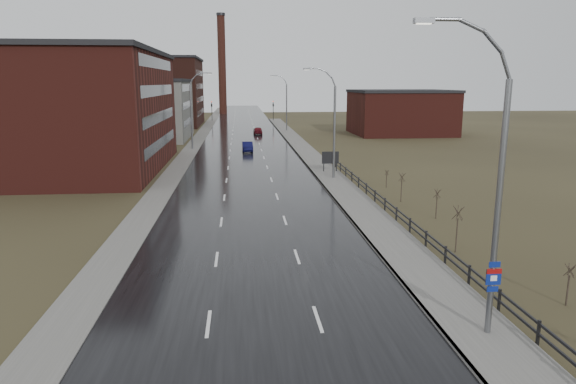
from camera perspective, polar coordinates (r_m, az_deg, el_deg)
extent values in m
plane|color=#2D2819|center=(18.77, -2.12, -19.71)|extent=(320.00, 320.00, 0.00)
cube|color=black|center=(76.57, -4.70, 4.65)|extent=(14.00, 300.00, 0.06)
cube|color=#595651|center=(52.72, 5.05, 1.33)|extent=(3.20, 180.00, 0.18)
cube|color=slate|center=(52.47, 3.42, 1.30)|extent=(0.16, 180.00, 0.18)
cube|color=#595651|center=(76.92, -10.84, 4.53)|extent=(2.40, 260.00, 0.12)
cube|color=#471914|center=(64.27, -23.88, 8.04)|extent=(22.00, 28.00, 13.00)
cube|color=black|center=(64.27, -24.40, 14.04)|extent=(22.44, 28.56, 0.50)
cube|color=black|center=(62.00, -13.90, 5.35)|extent=(0.06, 22.40, 1.20)
cube|color=black|center=(61.74, -14.04, 8.12)|extent=(0.06, 22.40, 1.20)
cube|color=black|center=(61.63, -14.18, 10.90)|extent=(0.06, 22.40, 1.20)
cube|color=black|center=(61.66, -14.33, 13.68)|extent=(0.06, 22.40, 1.20)
cube|color=slate|center=(95.61, -15.88, 8.70)|extent=(16.00, 20.00, 10.00)
cube|color=black|center=(95.49, -16.06, 11.84)|extent=(16.32, 20.40, 0.50)
cube|color=black|center=(94.63, -11.01, 7.69)|extent=(0.06, 16.00, 1.20)
cube|color=black|center=(94.46, -11.08, 9.50)|extent=(0.06, 16.00, 1.20)
cube|color=black|center=(94.38, -11.16, 11.32)|extent=(0.06, 16.00, 1.20)
cube|color=#331611|center=(125.92, -15.76, 10.55)|extent=(26.00, 24.00, 15.00)
cube|color=black|center=(126.01, -15.97, 14.07)|extent=(26.52, 24.48, 0.50)
cube|color=black|center=(124.46, -9.69, 8.74)|extent=(0.06, 19.20, 1.20)
cube|color=black|center=(124.33, -9.74, 10.12)|extent=(0.06, 19.20, 1.20)
cube|color=black|center=(124.28, -9.79, 11.50)|extent=(0.06, 19.20, 1.20)
cube|color=black|center=(124.29, -9.84, 12.88)|extent=(0.06, 19.20, 1.20)
cube|color=#471914|center=(102.93, 12.40, 8.53)|extent=(18.00, 16.00, 8.00)
cube|color=black|center=(102.78, 12.51, 10.89)|extent=(18.36, 16.32, 0.50)
cylinder|color=#331611|center=(166.09, -7.35, 13.75)|extent=(2.40, 2.40, 30.00)
cylinder|color=black|center=(167.26, -7.49, 18.99)|extent=(2.70, 2.70, 0.80)
cylinder|color=slate|center=(20.94, 22.25, -2.33)|extent=(0.24, 0.24, 10.00)
cylinder|color=slate|center=(20.28, 23.02, 12.78)|extent=(0.57, 0.14, 1.12)
cylinder|color=slate|center=(20.07, 21.79, 15.23)|extent=(0.91, 0.14, 0.91)
cylinder|color=slate|center=(19.77, 19.72, 17.03)|extent=(1.12, 0.14, 0.57)
cylinder|color=slate|center=(19.41, 17.06, 17.87)|extent=(1.15, 0.14, 0.14)
cube|color=slate|center=(19.15, 14.86, 17.93)|extent=(0.70, 0.28, 0.18)
cube|color=silver|center=(19.13, 14.85, 17.63)|extent=(0.50, 0.20, 0.04)
cube|color=navy|center=(21.38, 21.98, -7.48)|extent=(0.45, 0.04, 0.22)
cube|color=navy|center=(21.54, 21.88, -8.74)|extent=(0.60, 0.04, 0.65)
cube|color=maroon|center=(21.46, 21.94, -8.17)|extent=(0.60, 0.04, 0.20)
cube|color=navy|center=(21.72, 21.77, -9.98)|extent=(0.45, 0.04, 0.22)
cube|color=silver|center=(21.54, 21.89, -8.88)|extent=(0.26, 0.02, 0.22)
cylinder|color=slate|center=(53.07, 5.17, 6.48)|extent=(0.24, 0.24, 9.50)
cylinder|color=slate|center=(52.79, 5.09, 12.05)|extent=(0.51, 0.14, 0.98)
cylinder|color=slate|center=(52.71, 4.58, 12.84)|extent=(0.81, 0.14, 0.81)
cylinder|color=slate|center=(52.60, 3.81, 13.37)|extent=(0.98, 0.14, 0.51)
cylinder|color=slate|center=(52.48, 2.88, 13.57)|extent=(1.01, 0.14, 0.14)
cube|color=slate|center=(52.39, 2.11, 13.52)|extent=(0.70, 0.28, 0.18)
cube|color=silver|center=(52.38, 2.11, 13.41)|extent=(0.50, 0.20, 0.04)
cylinder|color=slate|center=(78.43, -10.69, 8.12)|extent=(0.24, 0.24, 9.50)
cylinder|color=slate|center=(78.25, -10.72, 11.89)|extent=(0.51, 0.14, 0.98)
cylinder|color=slate|center=(78.21, -10.38, 12.43)|extent=(0.81, 0.14, 0.81)
cylinder|color=slate|center=(78.16, -9.86, 12.79)|extent=(0.98, 0.14, 0.51)
cylinder|color=slate|center=(78.10, -9.23, 12.94)|extent=(1.01, 0.14, 0.14)
cube|color=slate|center=(78.06, -8.72, 12.92)|extent=(0.70, 0.28, 0.18)
cube|color=silver|center=(78.06, -8.71, 12.85)|extent=(0.50, 0.20, 0.04)
cylinder|color=slate|center=(106.49, -0.16, 9.32)|extent=(0.24, 0.24, 9.50)
cylinder|color=slate|center=(106.36, -0.25, 12.09)|extent=(0.51, 0.14, 0.98)
cylinder|color=slate|center=(106.32, -0.51, 12.48)|extent=(0.81, 0.14, 0.81)
cylinder|color=slate|center=(106.26, -0.91, 12.73)|extent=(0.98, 0.14, 0.51)
cylinder|color=slate|center=(106.20, -1.37, 12.82)|extent=(1.01, 0.14, 0.14)
cube|color=slate|center=(106.16, -1.75, 12.79)|extent=(0.70, 0.28, 0.18)
cube|color=silver|center=(106.16, -1.75, 12.74)|extent=(0.50, 0.20, 0.04)
cube|color=black|center=(22.31, 26.05, -13.96)|extent=(0.10, 0.10, 1.10)
cube|color=black|center=(24.67, 22.41, -11.12)|extent=(0.10, 0.10, 1.10)
cube|color=black|center=(27.15, 19.48, -8.75)|extent=(0.10, 0.10, 1.10)
cube|color=black|center=(29.73, 17.08, -6.78)|extent=(0.10, 0.10, 1.10)
cube|color=black|center=(32.38, 15.08, -5.11)|extent=(0.10, 0.10, 1.10)
cube|color=black|center=(35.08, 13.39, -3.69)|extent=(0.10, 0.10, 1.10)
cube|color=black|center=(37.84, 11.95, -2.47)|extent=(0.10, 0.10, 1.10)
cube|color=black|center=(40.62, 10.71, -1.42)|extent=(0.10, 0.10, 1.10)
cube|color=black|center=(43.44, 9.63, -0.50)|extent=(0.10, 0.10, 1.10)
cube|color=black|center=(46.27, 8.69, 0.30)|extent=(0.10, 0.10, 1.10)
cube|color=black|center=(49.13, 7.85, 1.01)|extent=(0.10, 0.10, 1.10)
cube|color=black|center=(52.01, 7.10, 1.65)|extent=(0.10, 0.10, 1.10)
cube|color=black|center=(54.89, 6.44, 2.21)|extent=(0.10, 0.10, 1.10)
cube|color=black|center=(57.79, 5.84, 2.72)|extent=(0.10, 0.10, 1.10)
cube|color=black|center=(60.70, 5.29, 3.18)|extent=(0.10, 0.10, 1.10)
cube|color=black|center=(37.28, 12.21, -2.07)|extent=(0.08, 53.00, 0.10)
cube|color=black|center=(37.37, 12.18, -2.66)|extent=(0.08, 53.00, 0.10)
cylinder|color=#382D23|center=(26.64, 28.64, -9.58)|extent=(0.08, 0.08, 1.45)
cylinder|color=#382D23|center=(26.36, 28.93, -7.65)|extent=(0.04, 0.49, 0.58)
cylinder|color=#382D23|center=(26.38, 28.81, -7.63)|extent=(0.47, 0.19, 0.59)
cylinder|color=#382D23|center=(26.33, 28.73, -7.65)|extent=(0.29, 0.42, 0.59)
cylinder|color=#382D23|center=(26.29, 28.80, -7.69)|extent=(0.29, 0.42, 0.59)
cylinder|color=#382D23|center=(26.31, 28.93, -7.69)|extent=(0.47, 0.19, 0.59)
cylinder|color=#382D23|center=(31.96, 18.22, -4.61)|extent=(0.08, 0.08, 2.08)
cylinder|color=#382D23|center=(31.63, 18.47, -2.25)|extent=(0.04, 0.70, 0.82)
cylinder|color=#382D23|center=(31.66, 18.37, -2.23)|extent=(0.66, 0.26, 0.83)
cylinder|color=#382D23|center=(31.62, 18.29, -2.25)|extent=(0.39, 0.59, 0.84)
cylinder|color=#382D23|center=(31.56, 18.34, -2.27)|extent=(0.39, 0.59, 0.84)
cylinder|color=#382D23|center=(31.57, 18.44, -2.28)|extent=(0.66, 0.26, 0.83)
cylinder|color=#382D23|center=(39.43, 16.16, -1.69)|extent=(0.08, 0.08, 1.65)
cylinder|color=#382D23|center=(39.22, 16.32, -0.17)|extent=(0.04, 0.56, 0.65)
cylinder|color=#382D23|center=(39.25, 16.25, -0.16)|extent=(0.53, 0.21, 0.66)
cylinder|color=#382D23|center=(39.21, 16.18, -0.16)|extent=(0.32, 0.47, 0.67)
cylinder|color=#382D23|center=(39.16, 16.21, -0.18)|extent=(0.32, 0.47, 0.67)
cylinder|color=#382D23|center=(39.16, 16.30, -0.19)|extent=(0.53, 0.21, 0.66)
cylinder|color=#382D23|center=(44.28, 12.48, 0.09)|extent=(0.08, 0.08, 1.82)
cylinder|color=#382D23|center=(44.07, 12.61, 1.60)|extent=(0.04, 0.61, 0.72)
cylinder|color=#382D23|center=(44.10, 12.55, 1.61)|extent=(0.58, 0.23, 0.73)
cylinder|color=#382D23|center=(44.07, 12.48, 1.61)|extent=(0.35, 0.52, 0.74)
cylinder|color=#382D23|center=(44.01, 12.51, 1.59)|extent=(0.35, 0.52, 0.74)
cylinder|color=#382D23|center=(44.01, 12.58, 1.59)|extent=(0.58, 0.23, 0.73)
cylinder|color=#382D23|center=(50.04, 10.88, 1.20)|extent=(0.08, 0.08, 1.26)
cylinder|color=#382D23|center=(49.91, 10.97, 2.13)|extent=(0.04, 0.43, 0.51)
cylinder|color=#382D23|center=(49.94, 10.92, 2.14)|extent=(0.41, 0.17, 0.51)
cylinder|color=#382D23|center=(49.91, 10.86, 2.13)|extent=(0.25, 0.37, 0.52)
cylinder|color=#382D23|center=(49.86, 10.88, 2.12)|extent=(0.25, 0.37, 0.52)
cylinder|color=#382D23|center=(49.85, 10.95, 2.12)|extent=(0.41, 0.17, 0.51)
cube|color=black|center=(57.24, 3.99, 3.02)|extent=(0.10, 0.10, 1.80)
cube|color=black|center=(57.49, 5.40, 3.04)|extent=(0.10, 0.10, 1.80)
cube|color=silver|center=(57.19, 4.72, 3.84)|extent=(1.79, 0.08, 1.25)
cube|color=black|center=(57.14, 4.73, 3.83)|extent=(1.89, 0.04, 1.35)
cylinder|color=black|center=(136.32, -8.46, 8.89)|extent=(0.16, 0.16, 5.20)
imported|color=black|center=(136.22, -8.49, 9.79)|extent=(0.58, 2.73, 1.10)
sphere|color=#FF190C|center=(136.06, -8.50, 9.91)|extent=(0.18, 0.18, 0.18)
cylinder|color=black|center=(136.41, -1.65, 9.01)|extent=(0.16, 0.16, 5.20)
imported|color=black|center=(136.32, -1.66, 9.92)|extent=(0.58, 2.73, 1.10)
sphere|color=#FF190C|center=(136.16, -1.66, 10.04)|extent=(0.18, 0.18, 0.18)
imported|color=#0B0B37|center=(74.99, -4.52, 5.01)|extent=(1.59, 4.28, 1.40)
imported|color=#560E16|center=(100.17, -3.37, 6.81)|extent=(1.70, 4.21, 1.43)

